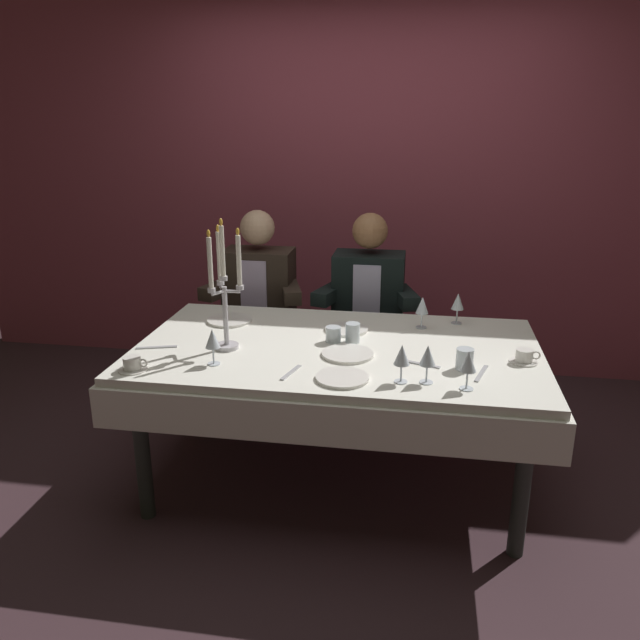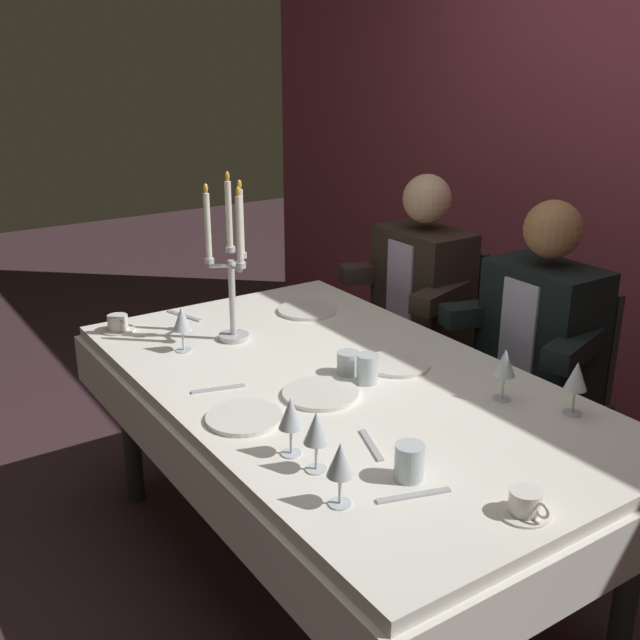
{
  "view_description": "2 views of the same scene",
  "coord_description": "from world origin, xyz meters",
  "px_view_note": "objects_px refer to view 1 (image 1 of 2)",
  "views": [
    {
      "loc": [
        0.37,
        -2.78,
        1.8
      ],
      "look_at": [
        -0.09,
        0.05,
        0.85
      ],
      "focal_mm": 35.4,
      "sensor_mm": 36.0,
      "label": 1
    },
    {
      "loc": [
        1.83,
        -1.3,
        1.77
      ],
      "look_at": [
        -0.16,
        0.03,
        0.89
      ],
      "focal_mm": 42.93,
      "sensor_mm": 36.0,
      "label": 2
    }
  ],
  "objects_px": {
    "dining_table": "(337,369)",
    "dinner_plate_0": "(348,354)",
    "dinner_plate_2": "(347,329)",
    "seated_diner_0": "(260,291)",
    "coffee_cup_0": "(133,364)",
    "dinner_plate_3": "(342,378)",
    "dinner_plate_1": "(230,320)",
    "wine_glass_5": "(468,362)",
    "candelabra": "(224,292)",
    "water_tumbler_0": "(353,333)",
    "coffee_cup_1": "(524,357)",
    "wine_glass_3": "(458,302)",
    "wine_glass_0": "(402,356)",
    "wine_glass_4": "(428,357)",
    "water_tumbler_2": "(465,359)",
    "water_tumbler_1": "(333,334)",
    "wine_glass_2": "(213,339)",
    "seated_diner_1": "(368,296)",
    "wine_glass_1": "(422,306)"
  },
  "relations": [
    {
      "from": "candelabra",
      "to": "water_tumbler_0",
      "type": "xyz_separation_m",
      "value": [
        0.57,
        0.18,
        -0.23
      ]
    },
    {
      "from": "dinner_plate_1",
      "to": "water_tumbler_1",
      "type": "xyz_separation_m",
      "value": [
        0.59,
        -0.22,
        0.03
      ]
    },
    {
      "from": "dining_table",
      "to": "dinner_plate_0",
      "type": "bearing_deg",
      "value": -62.13
    },
    {
      "from": "wine_glass_0",
      "to": "wine_glass_2",
      "type": "relative_size",
      "value": 1.0
    },
    {
      "from": "wine_glass_5",
      "to": "coffee_cup_0",
      "type": "relative_size",
      "value": 1.24
    },
    {
      "from": "dinner_plate_2",
      "to": "seated_diner_0",
      "type": "height_order",
      "value": "seated_diner_0"
    },
    {
      "from": "dining_table",
      "to": "coffee_cup_1",
      "type": "relative_size",
      "value": 14.7
    },
    {
      "from": "dinner_plate_0",
      "to": "coffee_cup_0",
      "type": "bearing_deg",
      "value": -160.13
    },
    {
      "from": "dining_table",
      "to": "wine_glass_5",
      "type": "height_order",
      "value": "wine_glass_5"
    },
    {
      "from": "wine_glass_1",
      "to": "coffee_cup_1",
      "type": "relative_size",
      "value": 1.24
    },
    {
      "from": "coffee_cup_1",
      "to": "wine_glass_1",
      "type": "bearing_deg",
      "value": 138.51
    },
    {
      "from": "candelabra",
      "to": "dinner_plate_0",
      "type": "height_order",
      "value": "candelabra"
    },
    {
      "from": "dinner_plate_3",
      "to": "candelabra",
      "type": "bearing_deg",
      "value": 154.99
    },
    {
      "from": "wine_glass_3",
      "to": "wine_glass_0",
      "type": "bearing_deg",
      "value": -107.7
    },
    {
      "from": "coffee_cup_0",
      "to": "dining_table",
      "type": "bearing_deg",
      "value": 27.88
    },
    {
      "from": "dinner_plate_0",
      "to": "dinner_plate_1",
      "type": "xyz_separation_m",
      "value": [
        -0.68,
        0.39,
        0.0
      ]
    },
    {
      "from": "water_tumbler_0",
      "to": "coffee_cup_1",
      "type": "height_order",
      "value": "water_tumbler_0"
    },
    {
      "from": "wine_glass_0",
      "to": "coffee_cup_1",
      "type": "distance_m",
      "value": 0.62
    },
    {
      "from": "wine_glass_2",
      "to": "wine_glass_4",
      "type": "distance_m",
      "value": 0.93
    },
    {
      "from": "water_tumbler_1",
      "to": "dinner_plate_3",
      "type": "bearing_deg",
      "value": -77.14
    },
    {
      "from": "seated_diner_0",
      "to": "dinner_plate_1",
      "type": "bearing_deg",
      "value": -90.46
    },
    {
      "from": "coffee_cup_0",
      "to": "coffee_cup_1",
      "type": "height_order",
      "value": "same"
    },
    {
      "from": "dinner_plate_1",
      "to": "wine_glass_5",
      "type": "xyz_separation_m",
      "value": [
        1.19,
        -0.68,
        0.11
      ]
    },
    {
      "from": "candelabra",
      "to": "water_tumbler_1",
      "type": "xyz_separation_m",
      "value": [
        0.48,
        0.17,
        -0.24
      ]
    },
    {
      "from": "candelabra",
      "to": "wine_glass_5",
      "type": "distance_m",
      "value": 1.14
    },
    {
      "from": "wine_glass_2",
      "to": "seated_diner_1",
      "type": "relative_size",
      "value": 0.13
    },
    {
      "from": "dinner_plate_2",
      "to": "water_tumbler_2",
      "type": "height_order",
      "value": "water_tumbler_2"
    },
    {
      "from": "wine_glass_2",
      "to": "water_tumbler_0",
      "type": "bearing_deg",
      "value": 33.46
    },
    {
      "from": "dinner_plate_1",
      "to": "water_tumbler_2",
      "type": "height_order",
      "value": "water_tumbler_2"
    },
    {
      "from": "dining_table",
      "to": "dinner_plate_1",
      "type": "xyz_separation_m",
      "value": [
        -0.62,
        0.27,
        0.13
      ]
    },
    {
      "from": "dinner_plate_0",
      "to": "coffee_cup_0",
      "type": "distance_m",
      "value": 0.95
    },
    {
      "from": "dining_table",
      "to": "seated_diner_0",
      "type": "bearing_deg",
      "value": 124.59
    },
    {
      "from": "wine_glass_3",
      "to": "wine_glass_4",
      "type": "xyz_separation_m",
      "value": [
        -0.15,
        -0.8,
        0.0
      ]
    },
    {
      "from": "dinner_plate_1",
      "to": "dinner_plate_2",
      "type": "height_order",
      "value": "same"
    },
    {
      "from": "wine_glass_1",
      "to": "water_tumbler_0",
      "type": "xyz_separation_m",
      "value": [
        -0.33,
        -0.27,
        -0.07
      ]
    },
    {
      "from": "wine_glass_3",
      "to": "water_tumbler_0",
      "type": "relative_size",
      "value": 1.72
    },
    {
      "from": "coffee_cup_0",
      "to": "seated_diner_1",
      "type": "bearing_deg",
      "value": 55.87
    },
    {
      "from": "wine_glass_1",
      "to": "wine_glass_3",
      "type": "relative_size",
      "value": 1.0
    },
    {
      "from": "wine_glass_5",
      "to": "dinner_plate_2",
      "type": "bearing_deg",
      "value": 131.66
    },
    {
      "from": "dinner_plate_2",
      "to": "wine_glass_5",
      "type": "xyz_separation_m",
      "value": [
        0.56,
        -0.63,
        0.11
      ]
    },
    {
      "from": "candelabra",
      "to": "wine_glass_1",
      "type": "bearing_deg",
      "value": 26.43
    },
    {
      "from": "seated_diner_0",
      "to": "wine_glass_4",
      "type": "bearing_deg",
      "value": -50.65
    },
    {
      "from": "candelabra",
      "to": "seated_diner_0",
      "type": "relative_size",
      "value": 0.49
    },
    {
      "from": "wine_glass_5",
      "to": "wine_glass_1",
      "type": "bearing_deg",
      "value": 104.25
    },
    {
      "from": "dining_table",
      "to": "water_tumbler_1",
      "type": "distance_m",
      "value": 0.17
    },
    {
      "from": "dining_table",
      "to": "wine_glass_5",
      "type": "relative_size",
      "value": 11.83
    },
    {
      "from": "water_tumbler_0",
      "to": "seated_diner_1",
      "type": "distance_m",
      "value": 0.83
    },
    {
      "from": "wine_glass_4",
      "to": "water_tumbler_0",
      "type": "xyz_separation_m",
      "value": [
        -0.35,
        0.43,
        -0.07
      ]
    },
    {
      "from": "coffee_cup_0",
      "to": "wine_glass_5",
      "type": "bearing_deg",
      "value": 1.33
    },
    {
      "from": "dinner_plate_2",
      "to": "dinner_plate_3",
      "type": "distance_m",
      "value": 0.62
    }
  ]
}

